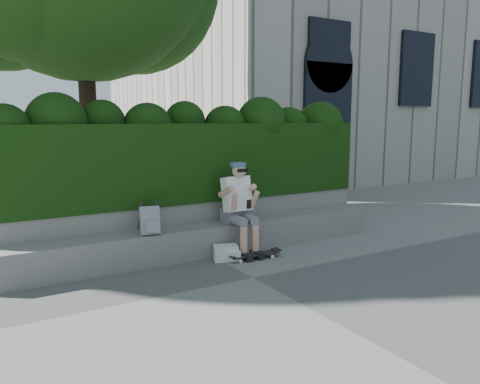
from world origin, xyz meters
TOP-DOWN VIEW (x-y plane):
  - ground at (0.00, 0.00)m, footprint 80.00×80.00m
  - bench_ledge at (0.00, 1.25)m, footprint 6.00×0.45m
  - planter_wall at (0.00, 1.73)m, footprint 6.00×0.50m
  - hedge at (0.00, 1.95)m, footprint 6.00×1.00m
  - person at (0.42, 1.07)m, footprint 0.40×0.76m
  - skateboard at (0.45, 0.68)m, footprint 0.75×0.25m
  - backpack_plaid at (-0.95, 1.15)m, footprint 0.29×0.19m
  - backpack_ground at (0.07, 0.84)m, footprint 0.40×0.34m

SIDE VIEW (x-z plane):
  - ground at x=0.00m, z-range 0.00..0.00m
  - skateboard at x=0.45m, z-range 0.03..0.10m
  - backpack_ground at x=0.07m, z-range 0.00..0.22m
  - bench_ledge at x=0.00m, z-range 0.00..0.45m
  - planter_wall at x=0.00m, z-range 0.00..0.75m
  - backpack_plaid at x=-0.95m, z-range 0.45..0.84m
  - person at x=0.42m, z-range 0.06..1.44m
  - hedge at x=0.00m, z-range 0.75..1.95m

